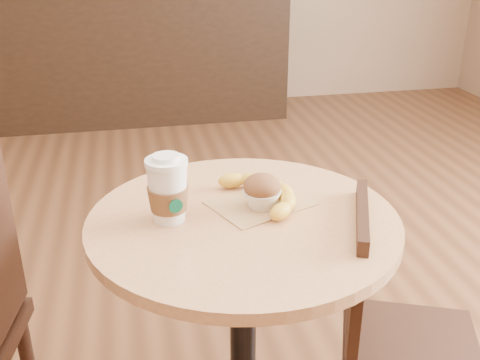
{
  "coord_description": "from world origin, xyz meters",
  "views": [
    {
      "loc": [
        -0.15,
        -1.28,
        1.39
      ],
      "look_at": [
        0.11,
        -0.06,
        0.83
      ],
      "focal_mm": 42.0,
      "sensor_mm": 36.0,
      "label": 1
    }
  ],
  "objects": [
    {
      "name": "coffee_cup",
      "position": [
        -0.07,
        -0.08,
        0.83
      ],
      "size": [
        0.1,
        0.1,
        0.17
      ],
      "rotation": [
        0.0,
        0.0,
        0.27
      ],
      "color": "white",
      "rests_on": "cafe_table"
    },
    {
      "name": "muffin",
      "position": [
        0.16,
        -0.06,
        0.8
      ],
      "size": [
        0.1,
        0.1,
        0.09
      ],
      "color": "white",
      "rests_on": "kraft_bag"
    },
    {
      "name": "cafe_table",
      "position": [
        0.11,
        -0.1,
        0.55
      ],
      "size": [
        0.76,
        0.76,
        0.75
      ],
      "color": "black",
      "rests_on": "ground"
    },
    {
      "name": "chair_right",
      "position": [
        0.47,
        -0.22,
        0.43
      ],
      "size": [
        0.45,
        0.45,
        0.79
      ],
      "rotation": [
        0.0,
        0.0,
        1.18
      ],
      "color": "black",
      "rests_on": "ground"
    },
    {
      "name": "service_counter",
      "position": [
        0.0,
        3.18,
        0.52
      ],
      "size": [
        2.3,
        0.65,
        1.04
      ],
      "color": "black",
      "rests_on": "ground"
    },
    {
      "name": "kraft_bag",
      "position": [
        0.17,
        -0.04,
        0.75
      ],
      "size": [
        0.29,
        0.26,
        0.0
      ],
      "primitive_type": "cube",
      "rotation": [
        0.0,
        0.0,
        0.4
      ],
      "color": "#AA8252",
      "rests_on": "cafe_table"
    },
    {
      "name": "banana",
      "position": [
        0.17,
        -0.03,
        0.77
      ],
      "size": [
        0.27,
        0.32,
        0.04
      ],
      "primitive_type": null,
      "rotation": [
        0.0,
        0.0,
        0.29
      ],
      "color": "gold",
      "rests_on": "kraft_bag"
    }
  ]
}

